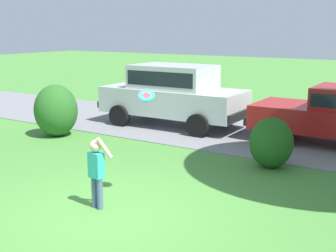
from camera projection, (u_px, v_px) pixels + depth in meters
name	position (u px, v px, depth m)	size (l,w,h in m)	color
ground_plane	(109.00, 214.00, 7.56)	(80.00, 80.00, 0.00)	#478438
driveway_strip	(256.00, 136.00, 12.91)	(28.00, 4.40, 0.02)	slate
shrub_near_tree	(56.00, 110.00, 12.86)	(1.24, 1.22, 1.48)	#286023
shrub_centre_left	(271.00, 143.00, 9.95)	(0.96, 0.96, 1.13)	#1E511C
parked_suv	(173.00, 92.00, 14.09)	(4.72, 2.15, 1.92)	silver
child_thrower	(96.00, 168.00, 7.65)	(0.46, 0.24, 1.29)	#4C608C
frisbee	(146.00, 96.00, 7.75)	(0.31, 0.26, 0.24)	#1EB7B2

